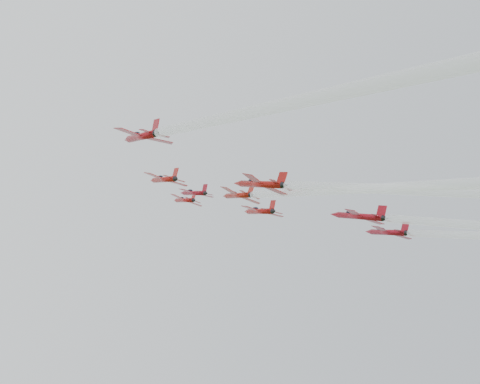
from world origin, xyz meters
TOP-DOWN VIEW (x-y plane):
  - jet_lead at (3.22, 29.56)m, footprint 9.02×11.91m
  - jet_row2_left at (-11.74, 13.44)m, footprint 10.12×13.36m
  - jet_row2_center at (-2.41, 16.14)m, footprint 8.76×11.57m
  - jet_row2_right at (11.07, 9.52)m, footprint 10.65×14.06m
  - jet_center at (-0.66, -39.17)m, footprint 9.42×92.69m
  - jet_rear_farleft at (-30.56, -55.79)m, footprint 9.76×96.10m

SIDE VIEW (x-z plane):
  - jet_rear_farleft at x=-30.56m, z-range 81.24..127.68m
  - jet_center at x=-0.66m, z-range 89.95..134.74m
  - jet_row2_right at x=11.07m, z-range 131.73..139.26m
  - jet_row2_left at x=-11.74m, z-range 133.77..140.92m
  - jet_row2_center at x=-2.41m, z-range 135.52..141.71m
  - jet_lead at x=3.22m, z-range 141.80..148.17m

